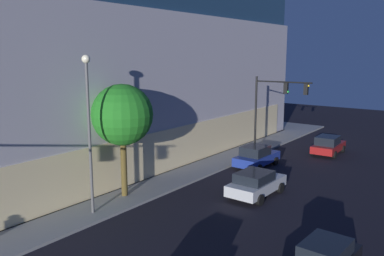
{
  "coord_description": "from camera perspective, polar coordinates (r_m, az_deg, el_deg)",
  "views": [
    {
      "loc": [
        -7.73,
        -9.38,
        8.72
      ],
      "look_at": [
        9.23,
        3.26,
        4.82
      ],
      "focal_mm": 37.83,
      "sensor_mm": 36.0,
      "label": 1
    }
  ],
  "objects": [
    {
      "name": "modern_building",
      "position": [
        37.88,
        -16.16,
        8.08
      ],
      "size": [
        39.82,
        23.23,
        15.01
      ],
      "color": "#4C4C51",
      "rests_on": "ground"
    },
    {
      "name": "traffic_light_far_corner",
      "position": [
        34.54,
        11.68,
        3.88
      ],
      "size": [
        0.53,
        4.85,
        6.67
      ],
      "color": "black",
      "rests_on": "sidewalk_corner"
    },
    {
      "name": "street_lamp_sidewalk",
      "position": [
        21.87,
        -14.37,
        1.52
      ],
      "size": [
        0.44,
        0.44,
        8.52
      ],
      "color": "#535353",
      "rests_on": "sidewalk_corner"
    },
    {
      "name": "sidewalk_tree",
      "position": [
        24.3,
        -9.8,
        1.78
      ],
      "size": [
        3.67,
        3.67,
        6.84
      ],
      "color": "brown",
      "rests_on": "sidewalk_corner"
    },
    {
      "name": "car_silver",
      "position": [
        25.56,
        8.99,
        -7.69
      ],
      "size": [
        4.42,
        2.28,
        1.58
      ],
      "color": "#B7BABF",
      "rests_on": "ground"
    },
    {
      "name": "car_blue",
      "position": [
        31.93,
        9.05,
        -3.97
      ],
      "size": [
        4.39,
        2.19,
        1.7
      ],
      "color": "navy",
      "rests_on": "ground"
    },
    {
      "name": "car_red",
      "position": [
        37.46,
        18.65,
        -2.28
      ],
      "size": [
        4.31,
        2.23,
        1.63
      ],
      "color": "maroon",
      "rests_on": "ground"
    }
  ]
}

